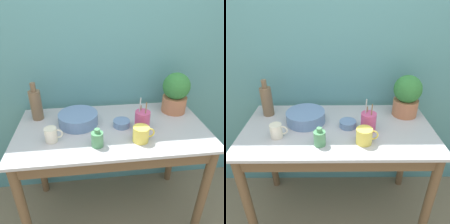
{
  "view_description": "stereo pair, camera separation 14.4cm",
  "coord_description": "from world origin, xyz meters",
  "views": [
    {
      "loc": [
        -0.15,
        -0.92,
        1.64
      ],
      "look_at": [
        0.0,
        0.34,
        0.95
      ],
      "focal_mm": 35.0,
      "sensor_mm": 36.0,
      "label": 1
    },
    {
      "loc": [
        -0.01,
        -0.93,
        1.64
      ],
      "look_at": [
        0.0,
        0.34,
        0.95
      ],
      "focal_mm": 35.0,
      "sensor_mm": 36.0,
      "label": 2
    }
  ],
  "objects": [
    {
      "name": "bottle_tall",
      "position": [
        -0.52,
        0.53,
        0.95
      ],
      "size": [
        0.08,
        0.08,
        0.28
      ],
      "color": "brown",
      "rests_on": "counter_table"
    },
    {
      "name": "utensil_cup",
      "position": [
        0.2,
        0.3,
        0.9
      ],
      "size": [
        0.1,
        0.1,
        0.23
      ],
      "color": "#CC4C7F",
      "rests_on": "counter_table"
    },
    {
      "name": "mug_yellow",
      "position": [
        0.16,
        0.16,
        0.88
      ],
      "size": [
        0.14,
        0.1,
        0.1
      ],
      "color": "#E5CC4C",
      "rests_on": "counter_table"
    },
    {
      "name": "bottle_short",
      "position": [
        -0.11,
        0.14,
        0.88
      ],
      "size": [
        0.07,
        0.07,
        0.12
      ],
      "color": "#4C8C59",
      "rests_on": "counter_table"
    },
    {
      "name": "wall_back",
      "position": [
        0.0,
        0.73,
        1.2
      ],
      "size": [
        6.0,
        0.05,
        2.4
      ],
      "color": "teal",
      "rests_on": "ground_plane"
    },
    {
      "name": "potted_plant",
      "position": [
        0.5,
        0.52,
        0.99
      ],
      "size": [
        0.2,
        0.2,
        0.31
      ],
      "color": "#B7704C",
      "rests_on": "counter_table"
    },
    {
      "name": "counter_table",
      "position": [
        0.0,
        0.31,
        0.67
      ],
      "size": [
        1.29,
        0.67,
        0.83
      ],
      "color": "brown",
      "rests_on": "ground_plane"
    },
    {
      "name": "bowl_wash_large",
      "position": [
        -0.23,
        0.41,
        0.88
      ],
      "size": [
        0.27,
        0.27,
        0.08
      ],
      "color": "#6684B2",
      "rests_on": "counter_table"
    },
    {
      "name": "mug_cream",
      "position": [
        -0.39,
        0.23,
        0.88
      ],
      "size": [
        0.11,
        0.08,
        0.09
      ],
      "color": "beige",
      "rests_on": "counter_table"
    },
    {
      "name": "bowl_small_blue",
      "position": [
        0.07,
        0.35,
        0.86
      ],
      "size": [
        0.12,
        0.12,
        0.04
      ],
      "color": "#6684B2",
      "rests_on": "counter_table"
    }
  ]
}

